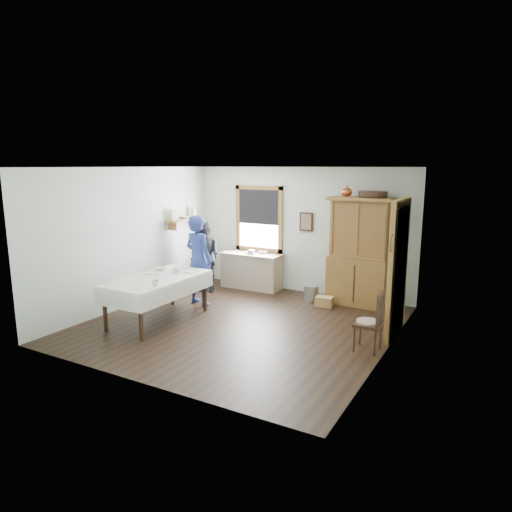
% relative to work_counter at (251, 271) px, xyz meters
% --- Properties ---
extents(room, '(5.01, 5.01, 2.70)m').
position_rel_work_counter_xyz_m(room, '(1.05, -2.19, 0.95)').
color(room, black).
rests_on(room, ground).
extents(window, '(1.18, 0.07, 1.48)m').
position_rel_work_counter_xyz_m(window, '(0.05, 0.27, 1.23)').
color(window, white).
rests_on(window, room).
extents(doorway, '(0.09, 1.14, 2.22)m').
position_rel_work_counter_xyz_m(doorway, '(3.50, -1.34, 0.76)').
color(doorway, '#40382E').
rests_on(doorway, room).
extents(wall_shelf, '(0.24, 1.00, 0.44)m').
position_rel_work_counter_xyz_m(wall_shelf, '(-1.32, -0.66, 1.17)').
color(wall_shelf, olive).
rests_on(wall_shelf, room).
extents(framed_picture, '(0.30, 0.04, 0.40)m').
position_rel_work_counter_xyz_m(framed_picture, '(1.20, 0.27, 1.15)').
color(framed_picture, '#321E11').
rests_on(framed_picture, room).
extents(rug_beater, '(0.01, 0.27, 0.27)m').
position_rel_work_counter_xyz_m(rug_beater, '(3.50, -1.89, 1.32)').
color(rug_beater, black).
rests_on(rug_beater, room).
extents(work_counter, '(1.40, 0.55, 0.80)m').
position_rel_work_counter_xyz_m(work_counter, '(0.00, 0.00, 0.00)').
color(work_counter, tan).
rests_on(work_counter, room).
extents(china_hutch, '(1.26, 0.61, 2.14)m').
position_rel_work_counter_xyz_m(china_hutch, '(2.46, -0.04, 0.67)').
color(china_hutch, olive).
rests_on(china_hutch, room).
extents(dining_table, '(1.04, 1.98, 0.79)m').
position_rel_work_counter_xyz_m(dining_table, '(-0.34, -2.73, -0.00)').
color(dining_table, silver).
rests_on(dining_table, room).
extents(spindle_chair, '(0.44, 0.44, 0.92)m').
position_rel_work_counter_xyz_m(spindle_chair, '(3.29, -2.25, 0.06)').
color(spindle_chair, '#321E11').
rests_on(spindle_chair, room).
extents(pail, '(0.37, 0.37, 0.33)m').
position_rel_work_counter_xyz_m(pail, '(1.56, -0.26, -0.24)').
color(pail, '#909398').
rests_on(pail, room).
extents(wicker_basket, '(0.36, 0.27, 0.20)m').
position_rel_work_counter_xyz_m(wicker_basket, '(1.94, -0.50, -0.30)').
color(wicker_basket, '#A67B4B').
rests_on(wicker_basket, room).
extents(woman_blue, '(0.67, 0.51, 1.66)m').
position_rel_work_counter_xyz_m(woman_blue, '(-0.30, -1.57, 0.43)').
color(woman_blue, navy).
rests_on(woman_blue, room).
extents(figure_dark, '(0.78, 0.65, 1.44)m').
position_rel_work_counter_xyz_m(figure_dark, '(-0.77, -0.71, 0.32)').
color(figure_dark, black).
rests_on(figure_dark, room).
extents(table_cup_a, '(0.14, 0.14, 0.09)m').
position_rel_work_counter_xyz_m(table_cup_a, '(-0.01, -3.16, 0.44)').
color(table_cup_a, silver).
rests_on(table_cup_a, dining_table).
extents(table_cup_b, '(0.11, 0.11, 0.09)m').
position_rel_work_counter_xyz_m(table_cup_b, '(-0.26, -2.32, 0.44)').
color(table_cup_b, silver).
rests_on(table_cup_b, dining_table).
extents(table_bowl, '(0.27, 0.27, 0.06)m').
position_rel_work_counter_xyz_m(table_bowl, '(-0.68, -2.25, 0.42)').
color(table_bowl, silver).
rests_on(table_bowl, dining_table).
extents(counter_book, '(0.25, 0.25, 0.02)m').
position_rel_work_counter_xyz_m(counter_book, '(-0.14, -0.03, 0.41)').
color(counter_book, '#77604F').
rests_on(counter_book, work_counter).
extents(counter_bowl, '(0.22, 0.22, 0.06)m').
position_rel_work_counter_xyz_m(counter_bowl, '(0.25, 0.09, 0.43)').
color(counter_bowl, silver).
rests_on(counter_bowl, work_counter).
extents(shelf_bowl, '(0.22, 0.22, 0.05)m').
position_rel_work_counter_xyz_m(shelf_bowl, '(-1.32, -0.64, 1.20)').
color(shelf_bowl, silver).
rests_on(shelf_bowl, wall_shelf).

